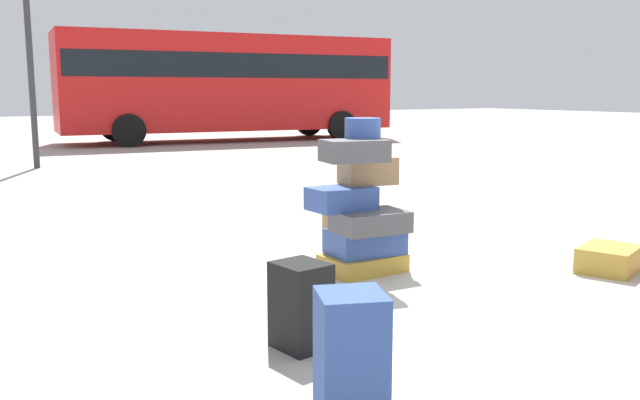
% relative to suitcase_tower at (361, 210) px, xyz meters
% --- Properties ---
extents(ground_plane, '(80.00, 80.00, 0.00)m').
position_rel_suitcase_tower_xyz_m(ground_plane, '(0.43, -0.41, -0.53)').
color(ground_plane, '#ADA89E').
extents(suitcase_tower, '(0.84, 0.66, 1.30)m').
position_rel_suitcase_tower_xyz_m(suitcase_tower, '(0.00, 0.00, 0.00)').
color(suitcase_tower, '#B28C33').
rests_on(suitcase_tower, ground).
extents(suitcase_navy_white_trunk, '(0.39, 0.39, 0.63)m').
position_rel_suitcase_tower_xyz_m(suitcase_navy_white_trunk, '(-1.55, -2.21, -0.22)').
color(suitcase_navy_white_trunk, '#334F99').
rests_on(suitcase_navy_white_trunk, ground).
extents(suitcase_brown_foreground_near, '(0.83, 0.49, 0.22)m').
position_rel_suitcase_tower_xyz_m(suitcase_brown_foreground_near, '(0.94, 1.43, -0.42)').
color(suitcase_brown_foreground_near, olive).
rests_on(suitcase_brown_foreground_near, ground).
extents(suitcase_tan_upright_blue, '(0.65, 0.59, 0.21)m').
position_rel_suitcase_tower_xyz_m(suitcase_tan_upright_blue, '(1.82, -1.07, -0.43)').
color(suitcase_tan_upright_blue, '#B28C33').
rests_on(suitcase_tan_upright_blue, ground).
extents(suitcase_black_foreground_far, '(0.31, 0.35, 0.52)m').
position_rel_suitcase_tower_xyz_m(suitcase_black_foreground_far, '(-1.28, -1.26, -0.27)').
color(suitcase_black_foreground_far, black).
rests_on(suitcase_black_foreground_far, ground).
extents(parked_bus, '(10.14, 3.49, 3.15)m').
position_rel_suitcase_tower_xyz_m(parked_bus, '(5.19, 14.85, 1.30)').
color(parked_bus, red).
rests_on(parked_bus, ground).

